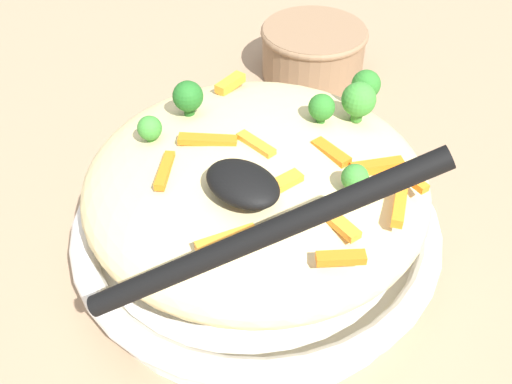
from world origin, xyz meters
name	(u,v)px	position (x,y,z in m)	size (l,w,h in m)	color
ground_plane	(256,251)	(0.00, 0.00, 0.00)	(2.40, 2.40, 0.00)	#9E7F60
serving_bowl	(256,230)	(0.00, 0.00, 0.03)	(0.30, 0.30, 0.05)	white
pasta_mound	(256,182)	(0.00, 0.00, 0.08)	(0.27, 0.27, 0.07)	#DBC689
carrot_piece_0	(282,183)	(0.04, -0.02, 0.12)	(0.03, 0.01, 0.01)	orange
carrot_piece_1	(341,225)	(0.09, -0.02, 0.11)	(0.03, 0.01, 0.01)	orange
carrot_piece_2	(256,145)	(0.00, 0.00, 0.12)	(0.03, 0.01, 0.01)	orange
carrot_piece_3	(400,204)	(0.11, 0.02, 0.11)	(0.04, 0.01, 0.01)	orange
carrot_piece_4	(377,166)	(0.08, 0.05, 0.11)	(0.04, 0.01, 0.01)	orange
carrot_piece_5	(242,185)	(0.02, -0.04, 0.12)	(0.04, 0.01, 0.01)	orange
carrot_piece_6	(331,152)	(0.04, 0.03, 0.11)	(0.03, 0.01, 0.01)	orange
carrot_piece_7	(410,178)	(0.10, 0.05, 0.11)	(0.03, 0.01, 0.01)	orange
carrot_piece_8	(226,240)	(0.05, -0.08, 0.11)	(0.04, 0.01, 0.01)	orange
carrot_piece_9	(230,83)	(-0.08, 0.05, 0.11)	(0.03, 0.01, 0.01)	orange
carrot_piece_10	(208,140)	(-0.03, -0.02, 0.12)	(0.04, 0.01, 0.01)	orange
carrot_piece_11	(341,258)	(0.11, -0.04, 0.11)	(0.03, 0.01, 0.01)	orange
carrot_piece_12	(165,170)	(-0.03, -0.06, 0.11)	(0.04, 0.01, 0.01)	orange
broccoli_floret_0	(191,95)	(-0.07, 0.00, 0.13)	(0.02, 0.02, 0.03)	#205B1C
broccoli_floret_1	(359,100)	(0.03, 0.09, 0.13)	(0.03, 0.03, 0.03)	#377928
broccoli_floret_2	(150,128)	(-0.07, -0.04, 0.12)	(0.02, 0.02, 0.02)	#377928
broccoli_floret_3	(355,178)	(0.08, 0.01, 0.12)	(0.02, 0.02, 0.02)	#377928
broccoli_floret_4	(366,85)	(0.02, 0.11, 0.12)	(0.02, 0.02, 0.03)	#296820
broccoli_floret_5	(322,108)	(0.01, 0.06, 0.12)	(0.02, 0.02, 0.02)	#296820
serving_spoon	(248,202)	(0.06, -0.07, 0.14)	(0.16, 0.15, 0.10)	black
companion_bowl	(313,49)	(-0.15, 0.26, 0.03)	(0.13, 0.13, 0.06)	#8C6B4C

